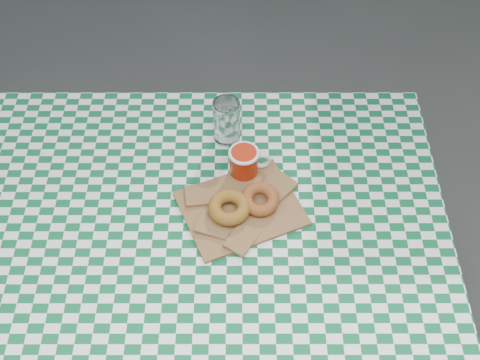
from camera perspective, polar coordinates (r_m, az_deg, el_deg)
name	(u,v)px	position (r m, az deg, el deg)	size (l,w,h in m)	color
ground	(154,322)	(2.30, -7.75, -12.62)	(60.00, 60.00, 0.00)	#4F4F4A
table	(193,289)	(1.92, -4.30, -9.82)	(1.31, 0.87, 0.75)	brown
tablecloth	(184,216)	(1.60, -5.09, -3.25)	(1.33, 0.89, 0.01)	#0D5730
paper_bag	(241,208)	(1.59, 0.09, -2.52)	(0.29, 0.23, 0.02)	brown
bagel_front	(229,208)	(1.56, -0.97, -2.52)	(0.11, 0.11, 0.03)	#8F571D
bagel_back	(260,199)	(1.58, 1.83, -1.76)	(0.10, 0.10, 0.03)	#984D1F
coffee_mug	(244,163)	(1.64, 0.35, 1.57)	(0.15, 0.15, 0.08)	#9F200A
drinking_glass	(227,121)	(1.71, -1.22, 5.37)	(0.07, 0.07, 0.13)	white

